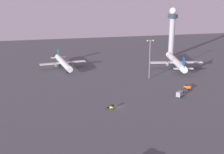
{
  "coord_description": "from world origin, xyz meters",
  "views": [
    {
      "loc": [
        -33.38,
        -134.68,
        55.36
      ],
      "look_at": [
        5.65,
        36.69,
        4.0
      ],
      "focal_mm": 49.9,
      "sensor_mm": 36.0,
      "label": 1
    }
  ],
  "objects": [
    {
      "name": "cargo_loader",
      "position": [
        44.97,
        17.6,
        1.18
      ],
      "size": [
        4.06,
        4.49,
        2.25
      ],
      "rotation": [
        0.0,
        0.0,
        0.65
      ],
      "color": "#D85919",
      "rests_on": "ground"
    },
    {
      "name": "catering_truck",
      "position": [
        35.17,
        6.41,
        1.58
      ],
      "size": [
        5.8,
        5.49,
        3.05
      ],
      "rotation": [
        0.0,
        0.0,
        5.43
      ],
      "color": "gray",
      "rests_on": "ground"
    },
    {
      "name": "airplane_mid_apron",
      "position": [
        57.21,
        61.42,
        4.59
      ],
      "size": [
        36.88,
        47.14,
        12.14
      ],
      "rotation": [
        0.0,
        0.0,
        -0.18
      ],
      "color": "silver",
      "rests_on": "ground"
    },
    {
      "name": "pushback_tug",
      "position": [
        -3.3,
        -1.97,
        1.07
      ],
      "size": [
        3.45,
        3.44,
        2.05
      ],
      "rotation": [
        0.0,
        0.0,
        3.93
      ],
      "color": "yellow",
      "rests_on": "ground"
    },
    {
      "name": "apron_light_west",
      "position": [
        30.7,
        42.09,
        14.03
      ],
      "size": [
        4.8,
        0.9,
        24.41
      ],
      "color": "slate",
      "rests_on": "ground"
    },
    {
      "name": "ground_plane",
      "position": [
        0.0,
        0.0,
        0.0
      ],
      "size": [
        416.0,
        416.0,
        0.0
      ],
      "primitive_type": "plane",
      "color": "#4C4C51"
    },
    {
      "name": "control_tower",
      "position": [
        69.02,
        98.01,
        22.77
      ],
      "size": [
        8.0,
        8.0,
        39.48
      ],
      "color": "#A8A8B2",
      "rests_on": "ground"
    },
    {
      "name": "airplane_taxiway_distant",
      "position": [
        -19.77,
        78.86,
        4.02
      ],
      "size": [
        32.38,
        41.47,
        10.65
      ],
      "rotation": [
        0.0,
        0.0,
        3.28
      ],
      "color": "silver",
      "rests_on": "ground"
    }
  ]
}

